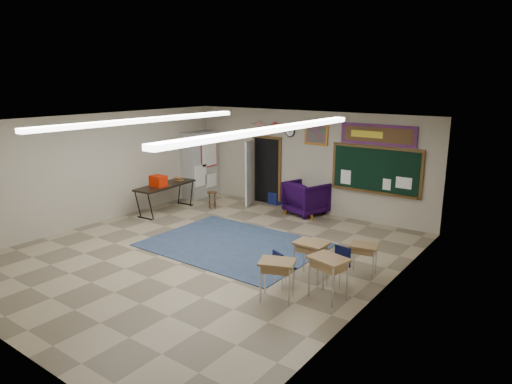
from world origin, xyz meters
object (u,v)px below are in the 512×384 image
Objects in this scene: student_desk_front_left at (311,258)px; student_desk_front_right at (363,258)px; folding_table at (166,197)px; wingback_armchair at (306,198)px; wooden_stool at (212,200)px.

student_desk_front_right is (0.79, 0.75, -0.06)m from student_desk_front_left.
wingback_armchair is at bearing 28.53° from folding_table.
folding_table is 3.94× the size of wooden_stool.
student_desk_front_right reaches higher than wooden_stool.
folding_table reaches higher than student_desk_front_left.
student_desk_front_left is 0.36× the size of folding_table.
wingback_armchair is at bearing 121.49° from student_desk_front_left.
student_desk_front_right is at bearing 152.64° from wingback_armchair.
folding_table reaches higher than wooden_stool.
student_desk_front_right is (3.16, -3.12, -0.12)m from wingback_armchair.
wingback_armchair is 2.90m from wooden_stool.
student_desk_front_left is 5.66m from wooden_stool.
student_desk_front_left is at bearing -28.01° from wooden_stool.
student_desk_front_right is 6.72m from folding_table.
folding_table is at bearing 165.18° from student_desk_front_left.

